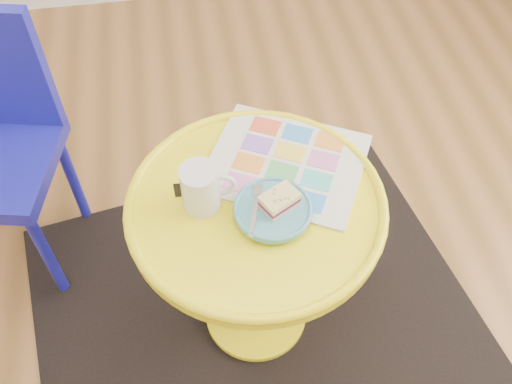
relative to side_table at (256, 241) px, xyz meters
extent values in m
cube|color=black|center=(0.00, 0.00, -0.41)|extent=(1.47, 1.30, 0.01)
cylinder|color=yellow|center=(0.00, 0.00, -0.40)|extent=(0.31, 0.31, 0.03)
cylinder|color=yellow|center=(0.00, 0.00, -0.13)|extent=(0.10, 0.10, 0.51)
cylinder|color=yellow|center=(0.00, 0.00, 0.15)|extent=(0.60, 0.60, 0.03)
cylinder|color=#18189D|center=(-0.59, 0.19, -0.22)|extent=(0.03, 0.03, 0.38)
cylinder|color=#18189D|center=(-0.52, 0.48, -0.22)|extent=(0.03, 0.03, 0.38)
cube|color=silver|center=(0.09, 0.11, 0.16)|extent=(0.47, 0.44, 0.01)
cylinder|color=silver|center=(-0.12, 0.02, 0.22)|extent=(0.09, 0.09, 0.11)
torus|color=silver|center=(-0.07, 0.01, 0.22)|extent=(0.07, 0.02, 0.07)
cylinder|color=#D1B78C|center=(-0.12, 0.02, 0.27)|extent=(0.08, 0.08, 0.01)
cylinder|color=teal|center=(0.03, -0.04, 0.17)|extent=(0.07, 0.07, 0.01)
cylinder|color=teal|center=(0.03, -0.04, 0.18)|extent=(0.18, 0.18, 0.01)
cube|color=#D3BC8C|center=(0.05, -0.04, 0.19)|extent=(0.10, 0.09, 0.01)
cube|color=maroon|center=(0.05, -0.04, 0.20)|extent=(0.10, 0.09, 0.01)
cube|color=#EADB8C|center=(0.05, -0.04, 0.22)|extent=(0.10, 0.09, 0.01)
cube|color=silver|center=(-0.01, -0.06, 0.19)|extent=(0.04, 0.11, 0.00)
cube|color=silver|center=(0.01, 0.01, 0.19)|extent=(0.03, 0.04, 0.00)
camera|label=1|loc=(-0.13, -0.78, 1.20)|focal=40.00mm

